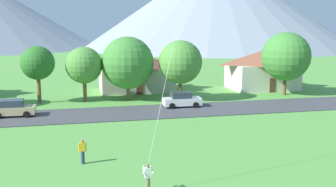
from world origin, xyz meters
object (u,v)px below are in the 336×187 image
Objects in this scene: tree_left_of_center at (128,63)px; watcher_person at (83,151)px; parked_car_white_mid_west at (182,100)px; tree_center at (38,63)px; tree_right_of_center at (286,57)px; tree_far_right at (84,65)px; parked_car_tan_west_end at (13,108)px; house_left_center at (262,69)px; tree_near_right at (180,62)px; house_right_center at (136,72)px.

tree_left_of_center is 23.56m from watcher_person.
parked_car_white_mid_west is at bearing -48.02° from tree_left_of_center.
tree_left_of_center reaches higher than tree_center.
tree_right_of_center reaches higher than tree_center.
parked_car_white_mid_west is (10.44, -6.19, -3.52)m from tree_far_right.
parked_car_tan_west_end is at bearing -105.83° from tree_center.
house_left_center is at bearing 9.32° from tree_far_right.
tree_near_right is at bearing 14.39° from parked_car_tan_west_end.
tree_right_of_center is at bearing -82.64° from house_left_center.
watcher_person is (-26.06, -26.97, -2.00)m from house_left_center.
house_right_center is 1.61× the size of tree_far_right.
tree_near_right is at bearing -65.29° from house_right_center.
watcher_person is (6.44, -15.86, 0.01)m from parked_car_tan_west_end.
parked_car_white_mid_west is (17.74, 0.78, 0.00)m from parked_car_tan_west_end.
tree_left_of_center is 20.71m from tree_right_of_center.
tree_left_of_center is 10.50m from tree_center.
parked_car_white_mid_west is (3.19, -12.89, -1.78)m from house_right_center.
house_left_center is 18.14m from house_right_center.
tree_center is 0.82× the size of tree_right_of_center.
tree_center is at bearing 74.17° from parked_car_tan_west_end.
house_left_center is 0.91× the size of house_right_center.
parked_car_tan_west_end is at bearing -136.31° from tree_far_right.
tree_near_right reaches higher than tree_center.
house_right_center reaches higher than parked_car_tan_west_end.
house_right_center is 30.67m from watcher_person.
tree_right_of_center is 1.12× the size of tree_near_right.
tree_right_of_center is 1.25× the size of tree_far_right.
watcher_person is at bearing -67.89° from parked_car_tan_west_end.
house_left_center is 2.31× the size of parked_car_white_mid_west.
tree_right_of_center reaches higher than house_left_center.
parked_car_tan_west_end is at bearing 112.11° from watcher_person.
watcher_person is at bearing -120.57° from tree_near_right.
tree_left_of_center is 8.68m from parked_car_white_mid_west.
house_left_center is 34.41m from parked_car_tan_west_end.
tree_far_right is at bearing -137.28° from house_right_center.
tree_left_of_center is at bearing -167.31° from house_left_center.
house_left_center reaches higher than house_right_center.
tree_near_right is 5.62m from parked_car_white_mid_west.
house_left_center is 1.44× the size of tree_center.
house_left_center is at bearing 18.87° from parked_car_tan_west_end.
house_right_center reaches higher than watcher_person.
house_left_center is 2.29× the size of parked_car_tan_west_end.
tree_right_of_center reaches higher than tree_left_of_center.
parked_car_white_mid_west is (-0.90, -4.00, -3.85)m from tree_near_right.
tree_far_right is at bearing -1.28° from tree_center.
watcher_person is (-6.06, -22.47, -3.73)m from tree_left_of_center.
tree_near_right is at bearing -10.96° from tree_far_right.
tree_right_of_center is at bearing -2.22° from tree_left_of_center.
house_left_center is 1.32× the size of tree_near_right.
parked_car_tan_west_end is (-18.64, -4.78, -3.85)m from tree_near_right.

